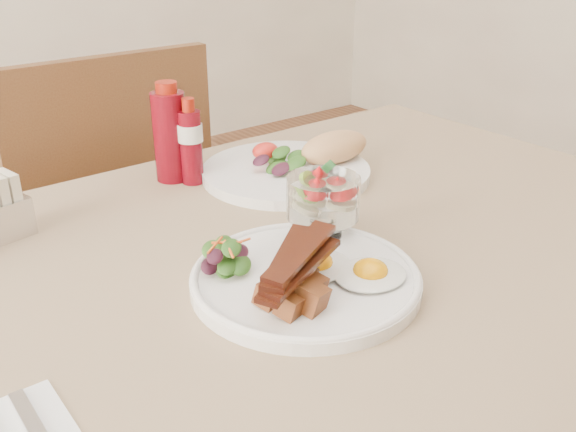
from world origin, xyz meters
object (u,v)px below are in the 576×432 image
object	(u,v)px
table	(289,312)
fruit_cup	(323,198)
hot_sauce_bottle	(191,143)
chair_far	(104,232)
second_plate	(298,165)
main_plate	(305,280)
ketchup_bottle	(170,135)

from	to	relation	value
table	fruit_cup	xyz separation A→B (m)	(0.05, -0.00, 0.16)
fruit_cup	hot_sauce_bottle	distance (m)	0.31
chair_far	hot_sauce_bottle	bearing A→B (deg)	-84.86
chair_far	second_plate	bearing A→B (deg)	-66.55
table	chair_far	xyz separation A→B (m)	(0.00, 0.66, -0.14)
table	second_plate	xyz separation A→B (m)	(0.19, 0.22, 0.11)
chair_far	hot_sauce_bottle	xyz separation A→B (m)	(0.03, -0.36, 0.30)
table	chair_far	world-z (taller)	chair_far
chair_far	main_plate	bearing A→B (deg)	-92.44
main_plate	fruit_cup	world-z (taller)	fruit_cup
main_plate	ketchup_bottle	distance (m)	0.42
ketchup_bottle	hot_sauce_bottle	world-z (taller)	ketchup_bottle
second_plate	hot_sauce_bottle	world-z (taller)	hot_sauce_bottle
second_plate	fruit_cup	bearing A→B (deg)	-121.60
chair_far	main_plate	distance (m)	0.77
fruit_cup	second_plate	world-z (taller)	fruit_cup
main_plate	hot_sauce_bottle	world-z (taller)	hot_sauce_bottle
fruit_cup	hot_sauce_bottle	xyz separation A→B (m)	(-0.02, 0.31, -0.00)
second_plate	ketchup_bottle	distance (m)	0.22
main_plate	second_plate	world-z (taller)	second_plate
table	second_plate	world-z (taller)	second_plate
table	second_plate	size ratio (longest dim) A/B	4.33
table	ketchup_bottle	size ratio (longest dim) A/B	7.95
ketchup_bottle	hot_sauce_bottle	bearing A→B (deg)	-62.17
chair_far	fruit_cup	distance (m)	0.73
main_plate	second_plate	distance (m)	0.37
ketchup_bottle	chair_far	bearing A→B (deg)	92.45
second_plate	hot_sauce_bottle	xyz separation A→B (m)	(-0.16, 0.08, 0.05)
table	fruit_cup	size ratio (longest dim) A/B	13.45
chair_far	main_plate	xyz separation A→B (m)	(-0.03, -0.74, 0.24)
fruit_cup	table	bearing A→B (deg)	175.73
ketchup_bottle	second_plate	bearing A→B (deg)	-33.48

